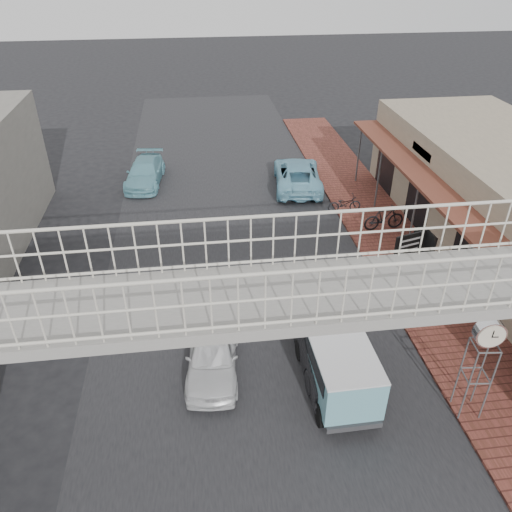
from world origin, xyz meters
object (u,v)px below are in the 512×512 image
object	(u,v)px
motorcycle_far	(384,218)
angkot_curb	(297,175)
white_hatchback	(213,352)
dark_sedan	(325,336)
arrow_sign	(428,242)
motorcycle_near	(344,204)
angkot_van	(338,359)
angkot_far	(145,172)
street_clock	(488,338)

from	to	relation	value
motorcycle_far	angkot_curb	bearing A→B (deg)	24.04
white_hatchback	motorcycle_far	xyz separation A→B (m)	(7.80, 7.29, 0.02)
dark_sedan	arrow_sign	world-z (taller)	arrow_sign
motorcycle_near	angkot_van	bearing A→B (deg)	161.35
angkot_van	arrow_sign	xyz separation A→B (m)	(3.82, 3.42, 1.39)
angkot_van	motorcycle_far	bearing A→B (deg)	61.75
angkot_van	motorcycle_near	size ratio (longest dim) A/B	2.30
arrow_sign	angkot_far	bearing A→B (deg)	114.72
street_clock	angkot_curb	bearing A→B (deg)	102.04
white_hatchback	arrow_sign	bearing A→B (deg)	22.56
dark_sedan	angkot_far	bearing A→B (deg)	113.87
motorcycle_near	arrow_sign	world-z (taller)	arrow_sign
angkot_far	angkot_van	xyz separation A→B (m)	(6.07, -15.04, 0.50)
angkot_curb	street_clock	distance (m)	15.07
street_clock	white_hatchback	bearing A→B (deg)	164.96
white_hatchback	dark_sedan	world-z (taller)	dark_sedan
white_hatchback	street_clock	xyz separation A→B (m)	(6.57, -2.54, 2.02)
angkot_far	motorcycle_near	distance (m)	10.40
white_hatchback	motorcycle_near	xyz separation A→B (m)	(6.57, 9.11, -0.11)
dark_sedan	angkot_van	distance (m)	1.32
white_hatchback	arrow_sign	size ratio (longest dim) A/B	1.23
angkot_curb	motorcycle_far	distance (m)	5.75
dark_sedan	arrow_sign	bearing A→B (deg)	29.31
angkot_far	arrow_sign	size ratio (longest dim) A/B	1.39
white_hatchback	angkot_van	size ratio (longest dim) A/B	1.02
angkot_far	motorcycle_near	size ratio (longest dim) A/B	2.66
angkot_curb	white_hatchback	bearing A→B (deg)	74.91
motorcycle_far	street_clock	bearing A→B (deg)	168.06
street_clock	arrow_sign	world-z (taller)	street_clock
motorcycle_far	dark_sedan	bearing A→B (deg)	143.66
white_hatchback	angkot_far	xyz separation A→B (m)	(-2.71, 13.81, -0.02)
street_clock	arrow_sign	bearing A→B (deg)	88.73
white_hatchback	motorcycle_far	distance (m)	10.67
motorcycle_far	street_clock	distance (m)	10.10
motorcycle_near	motorcycle_far	xyz separation A→B (m)	(1.22, -1.82, 0.14)
motorcycle_far	white_hatchback	bearing A→B (deg)	128.23
angkot_van	street_clock	xyz separation A→B (m)	(3.21, -1.31, 1.54)
motorcycle_far	angkot_far	bearing A→B (deg)	53.32
angkot_van	street_clock	bearing A→B (deg)	-22.89
motorcycle_near	street_clock	distance (m)	11.84
angkot_curb	angkot_van	world-z (taller)	angkot_van
white_hatchback	angkot_curb	size ratio (longest dim) A/B	0.75
white_hatchback	angkot_curb	distance (m)	13.31
motorcycle_near	street_clock	size ratio (longest dim) A/B	0.50
arrow_sign	dark_sedan	bearing A→B (deg)	-166.44
angkot_curb	arrow_sign	distance (m)	10.52
angkot_far	motorcycle_near	bearing A→B (deg)	-20.61
angkot_far	street_clock	bearing A→B (deg)	-54.17
arrow_sign	white_hatchback	bearing A→B (deg)	-178.72
angkot_far	angkot_van	world-z (taller)	angkot_van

